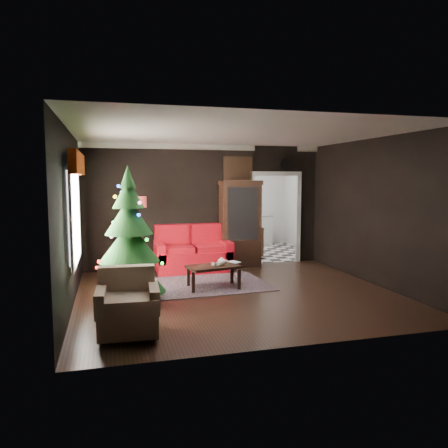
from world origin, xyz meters
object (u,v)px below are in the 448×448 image
object	(u,v)px
wall_clock	(286,164)
kitchen_table	(247,241)
curio_cabinet	(240,226)
loveseat	(193,249)
coffee_table	(213,277)
armchair	(128,301)
teapot	(221,262)
christmas_tree	(129,239)
floor_lamp	(141,237)

from	to	relation	value
wall_clock	kitchen_table	xyz separation A→B (m)	(-0.55, 1.25, -2.00)
curio_cabinet	loveseat	bearing A→B (deg)	-169.17
coffee_table	armchair	bearing A→B (deg)	-128.18
curio_cabinet	teapot	xyz separation A→B (m)	(-0.93, -1.86, -0.44)
loveseat	christmas_tree	bearing A→B (deg)	-124.90
floor_lamp	christmas_tree	bearing A→B (deg)	-99.74
floor_lamp	coffee_table	distance (m)	1.89
curio_cabinet	teapot	bearing A→B (deg)	-116.61
christmas_tree	armchair	distance (m)	1.68
kitchen_table	loveseat	bearing A→B (deg)	-137.49
loveseat	christmas_tree	xyz separation A→B (m)	(-1.45, -2.08, 0.55)
armchair	teapot	distance (m)	2.69
christmas_tree	armchair	xyz separation A→B (m)	(-0.10, -1.57, -0.59)
floor_lamp	curio_cabinet	bearing A→B (deg)	11.99
armchair	floor_lamp	bearing A→B (deg)	86.28
christmas_tree	teapot	bearing A→B (deg)	14.94
loveseat	coffee_table	distance (m)	1.60
coffee_table	teapot	bearing A→B (deg)	-22.56
armchair	kitchen_table	xyz separation A→B (m)	(3.35, 5.31, -0.09)
coffee_table	floor_lamp	bearing A→B (deg)	132.96
kitchen_table	teapot	bearing A→B (deg)	-115.68
teapot	kitchen_table	size ratio (longest dim) A/B	0.22
armchair	coffee_table	bearing A→B (deg)	55.05
floor_lamp	kitchen_table	xyz separation A→B (m)	(2.94, 1.92, -0.46)
floor_lamp	kitchen_table	distance (m)	3.54
armchair	wall_clock	bearing A→B (deg)	49.32
floor_lamp	wall_clock	world-z (taller)	wall_clock
loveseat	wall_clock	bearing A→B (deg)	9.66
loveseat	kitchen_table	size ratio (longest dim) A/B	2.27
wall_clock	christmas_tree	bearing A→B (deg)	-146.86
coffee_table	kitchen_table	world-z (taller)	kitchen_table
curio_cabinet	armchair	bearing A→B (deg)	-124.90
teapot	wall_clock	bearing A→B (deg)	43.71
floor_lamp	wall_clock	size ratio (longest dim) A/B	5.24
curio_cabinet	wall_clock	size ratio (longest dim) A/B	5.94
loveseat	armchair	distance (m)	3.97
curio_cabinet	christmas_tree	xyz separation A→B (m)	(-2.60, -2.30, 0.10)
loveseat	christmas_tree	distance (m)	2.60
loveseat	curio_cabinet	world-z (taller)	curio_cabinet
wall_clock	curio_cabinet	bearing A→B (deg)	-171.47
floor_lamp	coffee_table	xyz separation A→B (m)	(1.22, -1.31, -0.61)
floor_lamp	kitchen_table	size ratio (longest dim) A/B	2.24
curio_cabinet	teapot	world-z (taller)	curio_cabinet
floor_lamp	coffee_table	bearing A→B (deg)	-47.04
loveseat	kitchen_table	xyz separation A→B (m)	(1.80, 1.65, -0.12)
floor_lamp	teapot	bearing A→B (deg)	-45.17
floor_lamp	christmas_tree	world-z (taller)	christmas_tree
loveseat	teapot	distance (m)	1.65
teapot	wall_clock	distance (m)	3.49
kitchen_table	wall_clock	bearing A→B (deg)	-66.25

